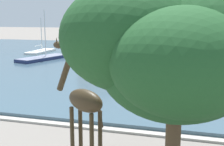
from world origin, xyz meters
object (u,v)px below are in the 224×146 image
sailboat_white (43,52)px  sailboat_orange (209,51)px  giraffe_statue (83,102)px  shade_tree (183,50)px  sailboat_navy (47,59)px

sailboat_white → sailboat_orange: bearing=12.3°
sailboat_white → giraffe_statue: bearing=-58.8°
shade_tree → giraffe_statue: bearing=153.0°
giraffe_statue → sailboat_orange: bearing=80.1°
giraffe_statue → sailboat_orange: 37.90m
sailboat_navy → shade_tree: shade_tree is taller
sailboat_orange → shade_tree: (-2.74, -39.20, 4.28)m
sailboat_white → sailboat_navy: size_ratio=0.86×
shade_tree → sailboat_navy: bearing=124.7°
giraffe_statue → shade_tree: (3.76, -1.91, 2.34)m
sailboat_orange → sailboat_navy: bearing=-149.1°
giraffe_statue → sailboat_white: 37.11m
giraffe_statue → sailboat_white: (-19.19, 31.69, -2.22)m
giraffe_statue → shade_tree: bearing=-27.0°
sailboat_orange → sailboat_white: bearing=-167.7°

